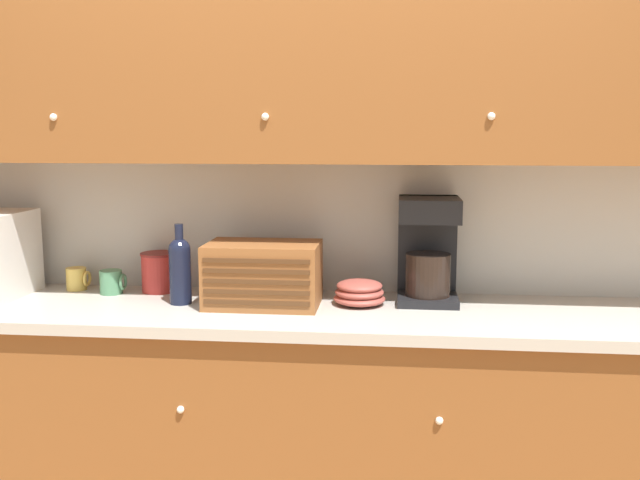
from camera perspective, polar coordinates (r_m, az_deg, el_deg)
wall_back at (r=2.88m, az=0.50°, el=3.24°), size 5.86×0.06×2.60m
counter_unit at (r=2.77m, az=-0.20°, el=-14.82°), size 3.48×0.62×0.94m
backsplash_panel at (r=2.85m, az=0.43°, el=1.13°), size 3.46×0.01×0.53m
upper_cabinets at (r=2.65m, az=3.78°, el=15.91°), size 3.46×0.40×0.90m
mug_blue_second at (r=3.06m, az=-18.85°, el=-2.95°), size 0.09×0.08×0.09m
mug at (r=2.94m, az=-16.32°, el=-3.24°), size 0.10×0.09×0.09m
storage_canister at (r=2.93m, az=-12.75°, el=-2.51°), size 0.15×0.15×0.16m
wine_bottle at (r=2.70m, az=-11.14°, el=-2.18°), size 0.08×0.08×0.30m
bread_box at (r=2.64m, az=-4.56°, el=-2.75°), size 0.41×0.27×0.23m
bowl_stack_on_counter at (r=2.66m, az=3.17°, el=-4.23°), size 0.19×0.19×0.09m
coffee_maker at (r=2.72m, az=8.63°, el=-0.68°), size 0.22×0.25×0.40m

